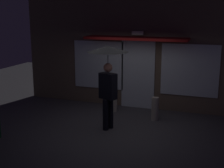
# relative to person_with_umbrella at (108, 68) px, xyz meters

# --- Properties ---
(ground_plane) EXTENTS (18.00, 18.00, 0.00)m
(ground_plane) POSITION_rel_person_with_umbrella_xyz_m (0.22, -0.03, -1.67)
(ground_plane) COLOR #423F44
(building_facade) EXTENTS (8.03, 1.00, 4.13)m
(building_facade) POSITION_rel_person_with_umbrella_xyz_m (0.23, 2.31, 0.37)
(building_facade) COLOR brown
(building_facade) RESTS_ON ground
(person_with_umbrella) EXTENTS (1.06, 1.06, 2.24)m
(person_with_umbrella) POSITION_rel_person_with_umbrella_xyz_m (0.00, 0.00, 0.00)
(person_with_umbrella) COLOR black
(person_with_umbrella) RESTS_ON ground
(sidewalk_bollard) EXTENTS (0.21, 0.21, 0.68)m
(sidewalk_bollard) POSITION_rel_person_with_umbrella_xyz_m (1.04, 1.12, -1.33)
(sidewalk_bollard) COLOR #B2A899
(sidewalk_bollard) RESTS_ON ground
(sidewalk_bollard_2) EXTENTS (0.22, 0.22, 0.45)m
(sidewalk_bollard_2) POSITION_rel_person_with_umbrella_xyz_m (-0.38, 1.52, -1.45)
(sidewalk_bollard_2) COLOR #B2A899
(sidewalk_bollard_2) RESTS_ON ground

